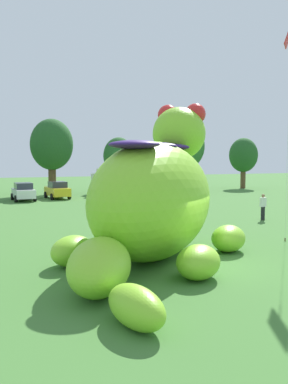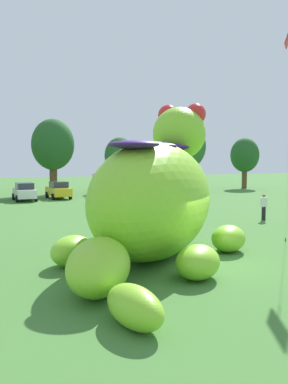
% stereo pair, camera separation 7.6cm
% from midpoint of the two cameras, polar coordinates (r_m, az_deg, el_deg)
% --- Properties ---
extents(ground_plane, '(160.00, 160.00, 0.00)m').
position_cam_midpoint_polar(ground_plane, '(16.39, 8.48, -9.64)').
color(ground_plane, '#427533').
extents(giant_inflatable_creature, '(9.59, 12.05, 6.59)m').
position_cam_midpoint_polar(giant_inflatable_creature, '(16.88, 1.49, -0.88)').
color(giant_inflatable_creature, '#8CD12D').
rests_on(giant_inflatable_creature, ground).
extents(car_white, '(2.02, 4.14, 1.72)m').
position_cam_midpoint_polar(car_white, '(41.89, -15.71, 0.04)').
color(car_white, white).
rests_on(car_white, ground).
extents(car_yellow, '(2.13, 4.20, 1.72)m').
position_cam_midpoint_polar(car_yellow, '(43.32, -11.37, 0.26)').
color(car_yellow, yellow).
rests_on(car_yellow, ground).
extents(box_truck, '(2.82, 6.55, 2.95)m').
position_cam_midpoint_polar(box_truck, '(45.30, -4.22, 1.45)').
color(box_truck, silver).
rests_on(box_truck, ground).
extents(tree_centre_left, '(4.76, 4.76, 8.44)m').
position_cam_midpoint_polar(tree_centre_left, '(48.77, -12.10, 6.19)').
color(tree_centre_left, brown).
rests_on(tree_centre_left, ground).
extents(tree_centre, '(3.70, 3.70, 6.57)m').
position_cam_midpoint_polar(tree_centre, '(51.41, -3.22, 4.82)').
color(tree_centre, brown).
rests_on(tree_centre, ground).
extents(tree_centre_right, '(4.73, 4.73, 8.40)m').
position_cam_midpoint_polar(tree_centre_right, '(53.28, 5.82, 6.08)').
color(tree_centre_right, brown).
rests_on(tree_centre_right, ground).
extents(tree_mid_right, '(3.82, 3.82, 6.79)m').
position_cam_midpoint_polar(tree_mid_right, '(58.85, 13.42, 4.80)').
color(tree_mid_right, brown).
rests_on(tree_mid_right, ground).
extents(spectator_near_inflatable, '(0.38, 0.26, 1.71)m').
position_cam_midpoint_polar(spectator_near_inflatable, '(30.40, 1.76, -1.44)').
color(spectator_near_inflatable, '#2D334C').
rests_on(spectator_near_inflatable, ground).
extents(spectator_mid_field, '(0.38, 0.26, 1.71)m').
position_cam_midpoint_polar(spectator_mid_field, '(28.61, 15.86, -1.98)').
color(spectator_mid_field, black).
rests_on(spectator_mid_field, ground).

